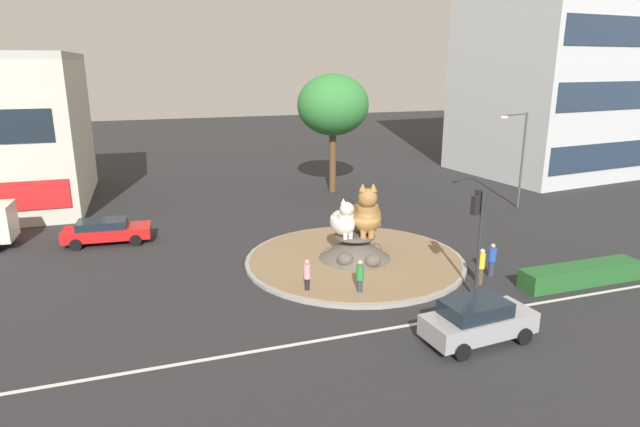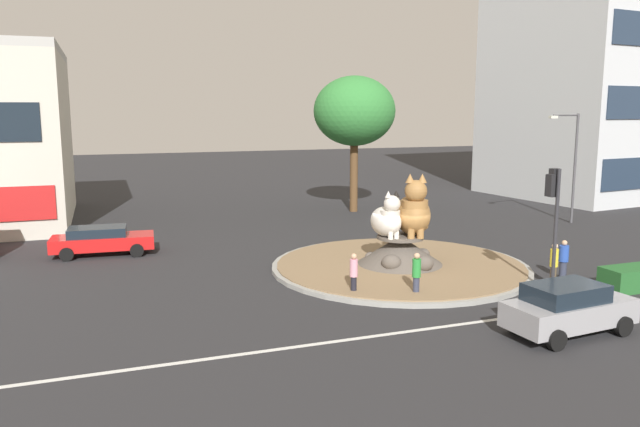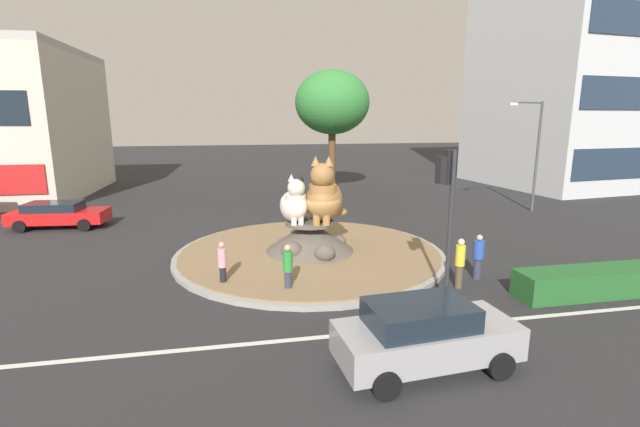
{
  "view_description": "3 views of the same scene",
  "coord_description": "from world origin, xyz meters",
  "px_view_note": "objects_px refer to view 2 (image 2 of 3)",
  "views": [
    {
      "loc": [
        -10.12,
        -24.21,
        9.99
      ],
      "look_at": [
        -1.54,
        1.09,
        2.47
      ],
      "focal_mm": 30.02,
      "sensor_mm": 36.0,
      "label": 1
    },
    {
      "loc": [
        -12.6,
        -23.97,
        6.98
      ],
      "look_at": [
        -2.69,
        2.94,
        2.18
      ],
      "focal_mm": 34.91,
      "sensor_mm": 36.0,
      "label": 2
    },
    {
      "loc": [
        -3.05,
        -17.97,
        5.78
      ],
      "look_at": [
        0.47,
        0.13,
        1.79
      ],
      "focal_mm": 24.95,
      "sensor_mm": 36.0,
      "label": 3
    }
  ],
  "objects_px": {
    "office_tower": "(619,10)",
    "pedestrian_yellow_shirt": "(554,263)",
    "cat_statue_tabby": "(413,212)",
    "sedan_on_far_lane": "(568,308)",
    "traffic_light_mast": "(554,204)",
    "broadleaf_tree_behind_island": "(354,112)",
    "cat_statue_white": "(387,220)",
    "pedestrian_pink_shirt": "(354,273)",
    "pedestrian_green_shirt": "(416,274)",
    "streetlight_arm": "(572,159)",
    "parked_car_right": "(102,240)",
    "pedestrian_blue_shirt": "(564,259)"
  },
  "relations": [
    {
      "from": "cat_statue_white",
      "to": "cat_statue_tabby",
      "type": "relative_size",
      "value": 0.74
    },
    {
      "from": "office_tower",
      "to": "streetlight_arm",
      "type": "relative_size",
      "value": 4.42
    },
    {
      "from": "pedestrian_blue_shirt",
      "to": "sedan_on_far_lane",
      "type": "distance_m",
      "value": 6.79
    },
    {
      "from": "streetlight_arm",
      "to": "parked_car_right",
      "type": "relative_size",
      "value": 1.38
    },
    {
      "from": "sedan_on_far_lane",
      "to": "parked_car_right",
      "type": "distance_m",
      "value": 21.32
    },
    {
      "from": "cat_statue_white",
      "to": "pedestrian_yellow_shirt",
      "type": "bearing_deg",
      "value": 41.92
    },
    {
      "from": "cat_statue_white",
      "to": "traffic_light_mast",
      "type": "xyz_separation_m",
      "value": [
        3.87,
        -5.84,
        1.31
      ]
    },
    {
      "from": "pedestrian_pink_shirt",
      "to": "office_tower",
      "type": "bearing_deg",
      "value": -177.97
    },
    {
      "from": "cat_statue_white",
      "to": "parked_car_right",
      "type": "height_order",
      "value": "cat_statue_white"
    },
    {
      "from": "sedan_on_far_lane",
      "to": "parked_car_right",
      "type": "bearing_deg",
      "value": 124.48
    },
    {
      "from": "cat_statue_tabby",
      "to": "streetlight_arm",
      "type": "bearing_deg",
      "value": 132.94
    },
    {
      "from": "streetlight_arm",
      "to": "pedestrian_green_shirt",
      "type": "height_order",
      "value": "streetlight_arm"
    },
    {
      "from": "pedestrian_pink_shirt",
      "to": "streetlight_arm",
      "type": "bearing_deg",
      "value": 177.14
    },
    {
      "from": "cat_statue_white",
      "to": "pedestrian_yellow_shirt",
      "type": "distance_m",
      "value": 7.03
    },
    {
      "from": "pedestrian_blue_shirt",
      "to": "pedestrian_pink_shirt",
      "type": "relative_size",
      "value": 1.0
    },
    {
      "from": "broadleaf_tree_behind_island",
      "to": "sedan_on_far_lane",
      "type": "xyz_separation_m",
      "value": [
        -3.18,
        -24.4,
        -6.0
      ]
    },
    {
      "from": "broadleaf_tree_behind_island",
      "to": "streetlight_arm",
      "type": "distance_m",
      "value": 14.17
    },
    {
      "from": "broadleaf_tree_behind_island",
      "to": "cat_statue_tabby",
      "type": "bearing_deg",
      "value": -103.67
    },
    {
      "from": "office_tower",
      "to": "parked_car_right",
      "type": "height_order",
      "value": "office_tower"
    },
    {
      "from": "broadleaf_tree_behind_island",
      "to": "parked_car_right",
      "type": "height_order",
      "value": "broadleaf_tree_behind_island"
    },
    {
      "from": "broadleaf_tree_behind_island",
      "to": "pedestrian_pink_shirt",
      "type": "distance_m",
      "value": 20.87
    },
    {
      "from": "broadleaf_tree_behind_island",
      "to": "pedestrian_green_shirt",
      "type": "bearing_deg",
      "value": -106.59
    },
    {
      "from": "office_tower",
      "to": "pedestrian_yellow_shirt",
      "type": "height_order",
      "value": "office_tower"
    },
    {
      "from": "pedestrian_green_shirt",
      "to": "sedan_on_far_lane",
      "type": "height_order",
      "value": "pedestrian_green_shirt"
    },
    {
      "from": "cat_statue_white",
      "to": "cat_statue_tabby",
      "type": "distance_m",
      "value": 1.27
    },
    {
      "from": "traffic_light_mast",
      "to": "pedestrian_yellow_shirt",
      "type": "height_order",
      "value": "traffic_light_mast"
    },
    {
      "from": "cat_statue_tabby",
      "to": "traffic_light_mast",
      "type": "relative_size",
      "value": 0.6
    },
    {
      "from": "office_tower",
      "to": "broadleaf_tree_behind_island",
      "type": "distance_m",
      "value": 25.21
    },
    {
      "from": "office_tower",
      "to": "pedestrian_yellow_shirt",
      "type": "relative_size",
      "value": 16.91
    },
    {
      "from": "pedestrian_yellow_shirt",
      "to": "broadleaf_tree_behind_island",
      "type": "bearing_deg",
      "value": -156.69
    },
    {
      "from": "cat_statue_tabby",
      "to": "sedan_on_far_lane",
      "type": "distance_m",
      "value": 9.27
    },
    {
      "from": "traffic_light_mast",
      "to": "parked_car_right",
      "type": "xyz_separation_m",
      "value": [
        -15.59,
        13.15,
        -2.81
      ]
    },
    {
      "from": "cat_statue_tabby",
      "to": "office_tower",
      "type": "distance_m",
      "value": 34.54
    },
    {
      "from": "pedestrian_pink_shirt",
      "to": "cat_statue_white",
      "type": "bearing_deg",
      "value": -162.72
    },
    {
      "from": "streetlight_arm",
      "to": "sedan_on_far_lane",
      "type": "xyz_separation_m",
      "value": [
        -13.84,
        -15.5,
        -3.17
      ]
    },
    {
      "from": "streetlight_arm",
      "to": "sedan_on_far_lane",
      "type": "distance_m",
      "value": 21.01
    },
    {
      "from": "pedestrian_blue_shirt",
      "to": "pedestrian_green_shirt",
      "type": "bearing_deg",
      "value": -169.32
    },
    {
      "from": "traffic_light_mast",
      "to": "office_tower",
      "type": "xyz_separation_m",
      "value": [
        24.95,
        22.46,
        11.35
      ]
    },
    {
      "from": "cat_statue_tabby",
      "to": "sedan_on_far_lane",
      "type": "xyz_separation_m",
      "value": [
        0.54,
        -9.11,
        -1.65
      ]
    },
    {
      "from": "traffic_light_mast",
      "to": "broadleaf_tree_behind_island",
      "type": "xyz_separation_m",
      "value": [
        1.1,
        21.05,
        3.29
      ]
    },
    {
      "from": "cat_statue_tabby",
      "to": "pedestrian_pink_shirt",
      "type": "distance_m",
      "value": 5.44
    },
    {
      "from": "cat_statue_tabby",
      "to": "pedestrian_yellow_shirt",
      "type": "height_order",
      "value": "cat_statue_tabby"
    },
    {
      "from": "pedestrian_yellow_shirt",
      "to": "cat_statue_tabby",
      "type": "bearing_deg",
      "value": -117.41
    },
    {
      "from": "cat_statue_tabby",
      "to": "streetlight_arm",
      "type": "distance_m",
      "value": 15.8
    },
    {
      "from": "parked_car_right",
      "to": "office_tower",
      "type": "bearing_deg",
      "value": 17.7
    },
    {
      "from": "office_tower",
      "to": "pedestrian_blue_shirt",
      "type": "xyz_separation_m",
      "value": [
        -22.65,
        -20.62,
        -14.04
      ]
    },
    {
      "from": "sedan_on_far_lane",
      "to": "traffic_light_mast",
      "type": "bearing_deg",
      "value": 53.3
    },
    {
      "from": "pedestrian_yellow_shirt",
      "to": "parked_car_right",
      "type": "bearing_deg",
      "value": -102.57
    },
    {
      "from": "cat_statue_white",
      "to": "office_tower",
      "type": "distance_m",
      "value": 35.59
    },
    {
      "from": "pedestrian_blue_shirt",
      "to": "parked_car_right",
      "type": "relative_size",
      "value": 0.34
    }
  ]
}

